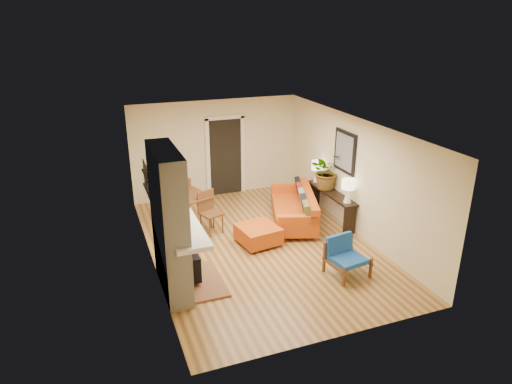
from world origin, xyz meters
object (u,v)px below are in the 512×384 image
at_px(ottoman, 258,234).
at_px(lamp_far, 317,169).
at_px(lamp_near, 348,188).
at_px(dining_table, 191,199).
at_px(console_table, 331,198).
at_px(houseplant, 327,171).
at_px(blue_chair, 345,254).
at_px(sofa, 297,208).

bearing_deg(ottoman, lamp_far, 32.36).
bearing_deg(lamp_near, ottoman, 176.14).
xyz_separation_m(dining_table, console_table, (3.17, -0.94, -0.05)).
height_order(ottoman, houseplant, houseplant).
distance_m(blue_chair, dining_table, 3.86).
distance_m(console_table, houseplant, 0.65).
relative_size(sofa, lamp_near, 4.25).
xyz_separation_m(sofa, blue_chair, (-0.13, -2.38, 0.02)).
xyz_separation_m(blue_chair, lamp_far, (0.96, 2.98, 0.67)).
relative_size(lamp_far, houseplant, 0.61).
distance_m(dining_table, console_table, 3.30).
distance_m(blue_chair, lamp_far, 3.20).
bearing_deg(console_table, blue_chair, -113.26).
height_order(sofa, console_table, sofa).
bearing_deg(houseplant, console_table, -87.88).
relative_size(blue_chair, lamp_near, 1.45).
bearing_deg(lamp_far, ottoman, -147.64).
relative_size(console_table, lamp_near, 3.43).
bearing_deg(blue_chair, lamp_near, 58.02).
xyz_separation_m(ottoman, console_table, (2.07, 0.55, 0.34)).
distance_m(ottoman, dining_table, 1.89).
bearing_deg(lamp_far, dining_table, 176.79).
height_order(blue_chair, dining_table, dining_table).
height_order(sofa, lamp_near, lamp_near).
height_order(dining_table, lamp_near, lamp_near).
xyz_separation_m(lamp_near, lamp_far, (0.00, 1.45, 0.00)).
height_order(console_table, houseplant, houseplant).
bearing_deg(dining_table, sofa, -18.35).
height_order(sofa, lamp_far, lamp_far).
bearing_deg(console_table, lamp_near, -90.00).
height_order(blue_chair, console_table, console_table).
distance_m(lamp_near, houseplant, 0.97).
distance_m(sofa, dining_table, 2.48).
bearing_deg(dining_table, lamp_far, -3.21).
bearing_deg(console_table, sofa, 169.14).
xyz_separation_m(lamp_near, houseplant, (-0.01, 0.96, 0.11)).
relative_size(blue_chair, houseplant, 0.88).
distance_m(blue_chair, houseplant, 2.78).
relative_size(sofa, lamp_far, 4.25).
relative_size(lamp_near, lamp_far, 1.00).
relative_size(blue_chair, lamp_far, 1.45).
bearing_deg(lamp_near, sofa, 134.03).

